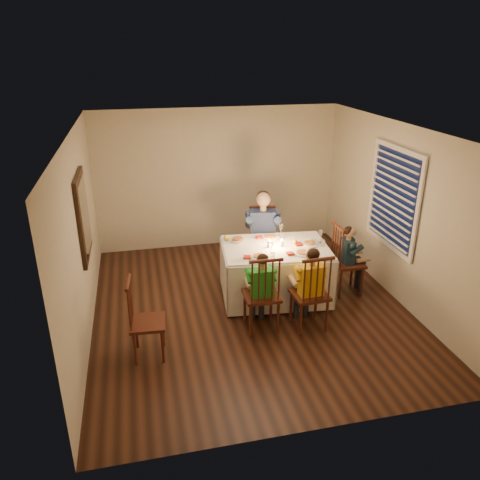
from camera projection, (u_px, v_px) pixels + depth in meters
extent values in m
plane|color=black|center=(249.00, 306.00, 6.97)|extent=(5.00, 5.00, 0.00)
cube|color=beige|center=(81.00, 239.00, 6.01)|extent=(0.02, 5.00, 2.60)
cube|color=beige|center=(397.00, 213.00, 6.93)|extent=(0.02, 5.00, 2.60)
cube|color=beige|center=(218.00, 179.00, 8.72)|extent=(4.50, 0.02, 2.60)
plane|color=white|center=(251.00, 130.00, 5.97)|extent=(5.00, 5.00, 0.00)
cube|color=silver|center=(276.00, 248.00, 6.96)|extent=(1.65, 1.26, 0.04)
cube|color=silver|center=(269.00, 256.00, 7.63)|extent=(1.58, 0.18, 0.77)
cube|color=silver|center=(283.00, 289.00, 6.59)|extent=(1.58, 0.18, 0.77)
cube|color=silver|center=(325.00, 269.00, 7.20)|extent=(0.14, 1.14, 0.77)
cube|color=silver|center=(224.00, 275.00, 7.02)|extent=(0.14, 1.14, 0.77)
cylinder|color=white|center=(271.00, 237.00, 7.27)|extent=(0.29, 0.29, 0.02)
cylinder|color=white|center=(260.00, 257.00, 6.60)|extent=(0.29, 0.29, 0.02)
cylinder|color=white|center=(302.00, 253.00, 6.71)|extent=(0.29, 0.29, 0.02)
cylinder|color=white|center=(310.00, 244.00, 7.03)|extent=(0.29, 0.29, 0.02)
cylinder|color=white|center=(269.00, 244.00, 6.92)|extent=(0.06, 0.06, 0.10)
cylinder|color=white|center=(282.00, 243.00, 6.94)|extent=(0.06, 0.06, 0.10)
sphere|color=yellow|center=(226.00, 238.00, 7.16)|extent=(0.09, 0.09, 0.09)
sphere|color=orange|center=(295.00, 242.00, 7.02)|extent=(0.08, 0.08, 0.08)
imported|color=white|center=(237.00, 241.00, 7.11)|extent=(0.25, 0.25, 0.05)
cube|color=black|center=(83.00, 216.00, 6.21)|extent=(0.05, 0.95, 1.15)
cube|color=white|center=(85.00, 216.00, 6.21)|extent=(0.01, 0.78, 0.98)
cube|color=#0D1637|center=(394.00, 198.00, 6.94)|extent=(0.01, 1.20, 1.40)
cube|color=white|center=(393.00, 198.00, 6.93)|extent=(0.03, 1.34, 1.54)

